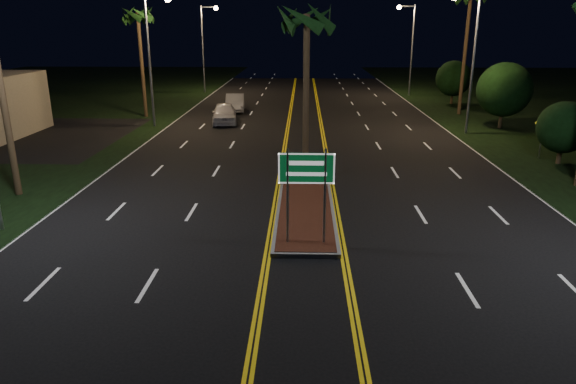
{
  "coord_description": "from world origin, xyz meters",
  "views": [
    {
      "loc": [
        -0.12,
        -12.9,
        7.02
      ],
      "look_at": [
        -0.59,
        2.82,
        1.9
      ],
      "focal_mm": 32.0,
      "sensor_mm": 36.0,
      "label": 1
    }
  ],
  "objects_px": {
    "shrub_near": "(564,128)",
    "car_near": "(224,112)",
    "streetlight_left_mid": "(154,46)",
    "warning_sign": "(543,129)",
    "median_island": "(305,203)",
    "shrub_mid": "(504,90)",
    "streetlight_left_far": "(206,39)",
    "palm_median": "(307,19)",
    "palm_left_far": "(138,15)",
    "streetlight_right_far": "(409,39)",
    "streetlight_right_mid": "(469,47)",
    "highway_sign": "(306,177)",
    "car_far": "(235,101)",
    "shrub_far": "(454,78)"
  },
  "relations": [
    {
      "from": "streetlight_right_mid",
      "to": "median_island",
      "type": "bearing_deg",
      "value": -125.28
    },
    {
      "from": "streetlight_left_far",
      "to": "streetlight_right_far",
      "type": "distance_m",
      "value": 21.32
    },
    {
      "from": "car_near",
      "to": "palm_left_far",
      "type": "bearing_deg",
      "value": 150.77
    },
    {
      "from": "streetlight_left_mid",
      "to": "palm_left_far",
      "type": "distance_m",
      "value": 5.01
    },
    {
      "from": "median_island",
      "to": "palm_left_far",
      "type": "height_order",
      "value": "palm_left_far"
    },
    {
      "from": "streetlight_left_far",
      "to": "palm_left_far",
      "type": "bearing_deg",
      "value": -97.78
    },
    {
      "from": "streetlight_left_far",
      "to": "warning_sign",
      "type": "height_order",
      "value": "streetlight_left_far"
    },
    {
      "from": "shrub_near",
      "to": "car_near",
      "type": "bearing_deg",
      "value": 149.92
    },
    {
      "from": "palm_left_far",
      "to": "shrub_mid",
      "type": "distance_m",
      "value": 27.56
    },
    {
      "from": "median_island",
      "to": "shrub_mid",
      "type": "relative_size",
      "value": 2.22
    },
    {
      "from": "palm_median",
      "to": "warning_sign",
      "type": "relative_size",
      "value": 3.33
    },
    {
      "from": "streetlight_left_far",
      "to": "palm_median",
      "type": "bearing_deg",
      "value": -72.42
    },
    {
      "from": "warning_sign",
      "to": "streetlight_right_far",
      "type": "bearing_deg",
      "value": 87.38
    },
    {
      "from": "streetlight_left_mid",
      "to": "warning_sign",
      "type": "height_order",
      "value": "streetlight_left_mid"
    },
    {
      "from": "highway_sign",
      "to": "shrub_near",
      "type": "height_order",
      "value": "highway_sign"
    },
    {
      "from": "highway_sign",
      "to": "streetlight_right_far",
      "type": "bearing_deg",
      "value": 74.85
    },
    {
      "from": "car_near",
      "to": "streetlight_left_mid",
      "type": "bearing_deg",
      "value": -171.51
    },
    {
      "from": "median_island",
      "to": "palm_left_far",
      "type": "relative_size",
      "value": 1.16
    },
    {
      "from": "highway_sign",
      "to": "shrub_mid",
      "type": "height_order",
      "value": "shrub_mid"
    },
    {
      "from": "median_island",
      "to": "shrub_near",
      "type": "relative_size",
      "value": 3.11
    },
    {
      "from": "shrub_near",
      "to": "car_far",
      "type": "height_order",
      "value": "shrub_near"
    },
    {
      "from": "highway_sign",
      "to": "warning_sign",
      "type": "distance_m",
      "value": 17.98
    },
    {
      "from": "streetlight_left_mid",
      "to": "warning_sign",
      "type": "bearing_deg",
      "value": -20.44
    },
    {
      "from": "palm_median",
      "to": "car_far",
      "type": "bearing_deg",
      "value": 106.2
    },
    {
      "from": "streetlight_right_mid",
      "to": "streetlight_right_far",
      "type": "bearing_deg",
      "value": 90.0
    },
    {
      "from": "palm_left_far",
      "to": "streetlight_left_far",
      "type": "bearing_deg",
      "value": 82.22
    },
    {
      "from": "shrub_near",
      "to": "car_near",
      "type": "xyz_separation_m",
      "value": [
        -19.54,
        11.32,
        -1.07
      ]
    },
    {
      "from": "streetlight_left_mid",
      "to": "palm_left_far",
      "type": "height_order",
      "value": "streetlight_left_mid"
    },
    {
      "from": "highway_sign",
      "to": "streetlight_right_mid",
      "type": "xyz_separation_m",
      "value": [
        10.61,
        19.2,
        3.25
      ]
    },
    {
      "from": "palm_left_far",
      "to": "shrub_far",
      "type": "bearing_deg",
      "value": 16.74
    },
    {
      "from": "streetlight_left_mid",
      "to": "shrub_mid",
      "type": "bearing_deg",
      "value": 0.0
    },
    {
      "from": "streetlight_right_far",
      "to": "shrub_near",
      "type": "bearing_deg",
      "value": -84.11
    },
    {
      "from": "streetlight_right_mid",
      "to": "car_far",
      "type": "xyz_separation_m",
      "value": [
        -16.58,
        9.03,
        -4.81
      ]
    },
    {
      "from": "palm_median",
      "to": "car_far",
      "type": "distance_m",
      "value": 22.33
    },
    {
      "from": "median_island",
      "to": "streetlight_right_far",
      "type": "relative_size",
      "value": 1.14
    },
    {
      "from": "median_island",
      "to": "highway_sign",
      "type": "distance_m",
      "value": 4.8
    },
    {
      "from": "streetlight_right_mid",
      "to": "shrub_mid",
      "type": "height_order",
      "value": "streetlight_right_mid"
    },
    {
      "from": "highway_sign",
      "to": "car_near",
      "type": "height_order",
      "value": "highway_sign"
    },
    {
      "from": "median_island",
      "to": "warning_sign",
      "type": "bearing_deg",
      "value": 32.23
    },
    {
      "from": "streetlight_right_far",
      "to": "warning_sign",
      "type": "distance_m",
      "value": 27.21
    },
    {
      "from": "car_near",
      "to": "streetlight_right_far",
      "type": "bearing_deg",
      "value": 37.46
    },
    {
      "from": "shrub_near",
      "to": "warning_sign",
      "type": "xyz_separation_m",
      "value": [
        -0.5,
        1.2,
        -0.32
      ]
    },
    {
      "from": "median_island",
      "to": "shrub_mid",
      "type": "height_order",
      "value": "shrub_mid"
    },
    {
      "from": "median_island",
      "to": "streetlight_right_mid",
      "type": "height_order",
      "value": "streetlight_right_mid"
    },
    {
      "from": "median_island",
      "to": "shrub_mid",
      "type": "xyz_separation_m",
      "value": [
        14.0,
        17.0,
        2.64
      ]
    },
    {
      "from": "palm_median",
      "to": "shrub_near",
      "type": "height_order",
      "value": "palm_median"
    },
    {
      "from": "highway_sign",
      "to": "streetlight_left_far",
      "type": "relative_size",
      "value": 0.36
    },
    {
      "from": "median_island",
      "to": "streetlight_right_far",
      "type": "height_order",
      "value": "streetlight_right_far"
    },
    {
      "from": "shrub_near",
      "to": "car_far",
      "type": "bearing_deg",
      "value": 138.82
    },
    {
      "from": "warning_sign",
      "to": "median_island",
      "type": "bearing_deg",
      "value": -155.48
    }
  ]
}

